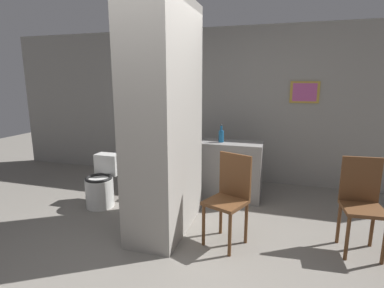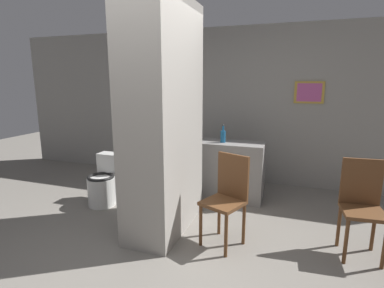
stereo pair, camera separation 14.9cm
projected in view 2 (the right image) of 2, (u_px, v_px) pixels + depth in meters
ground_plane at (149, 254)px, 3.05m from camera, size 14.00×14.00×0.00m
wall_back at (216, 106)px, 5.21m from camera, size 8.00×0.09×2.60m
pillar_center at (164, 119)px, 3.37m from camera, size 0.57×1.22×2.60m
counter_shelf at (217, 169)px, 4.47m from camera, size 1.36×0.44×0.85m
toilet at (104, 183)px, 4.25m from camera, size 0.38×0.54×0.69m
chair_near_pillar at (227, 195)px, 3.17m from camera, size 0.50×0.50×0.97m
chair_by_doorway at (362, 203)px, 2.96m from camera, size 0.41×0.41×0.97m
bicycle at (163, 170)px, 4.76m from camera, size 1.65×0.42×0.68m
bottle_tall at (223, 136)px, 4.32m from camera, size 0.08×0.08×0.27m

